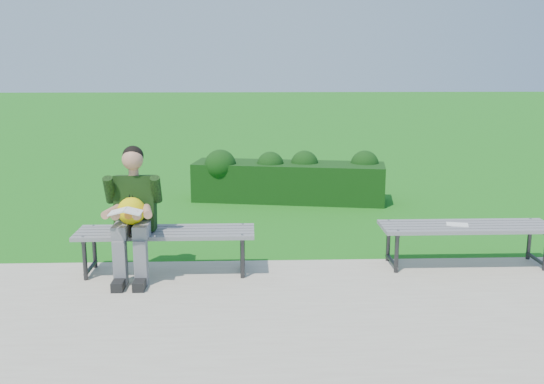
# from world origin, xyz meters

# --- Properties ---
(ground) EXTENTS (80.00, 80.00, 0.00)m
(ground) POSITION_xyz_m (0.00, 0.00, 0.00)
(ground) COLOR #2A651E
(ground) RESTS_ON ground
(walkway) EXTENTS (30.00, 3.50, 0.02)m
(walkway) POSITION_xyz_m (0.00, -1.75, 0.01)
(walkway) COLOR beige
(walkway) RESTS_ON ground
(hedge) EXTENTS (3.07, 1.26, 0.82)m
(hedge) POSITION_xyz_m (0.27, 3.05, 0.36)
(hedge) COLOR #143B16
(hedge) RESTS_ON ground
(bench_left) EXTENTS (1.80, 0.50, 0.46)m
(bench_left) POSITION_xyz_m (-1.18, -0.35, 0.42)
(bench_left) COLOR gray
(bench_left) RESTS_ON walkway
(bench_right) EXTENTS (1.80, 0.50, 0.46)m
(bench_right) POSITION_xyz_m (1.95, -0.25, 0.42)
(bench_right) COLOR gray
(bench_right) RESTS_ON walkway
(seated_boy) EXTENTS (0.56, 0.76, 1.31)m
(seated_boy) POSITION_xyz_m (-1.48, -0.45, 0.71)
(seated_boy) COLOR gray
(seated_boy) RESTS_ON walkway
(paper_sheet) EXTENTS (0.26, 0.22, 0.01)m
(paper_sheet) POSITION_xyz_m (1.85, -0.25, 0.47)
(paper_sheet) COLOR white
(paper_sheet) RESTS_ON bench_right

